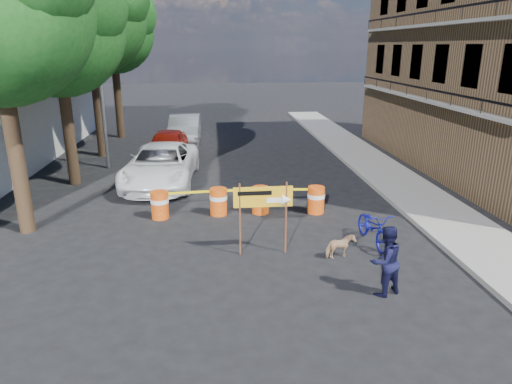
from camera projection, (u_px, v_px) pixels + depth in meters
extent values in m
plane|color=black|center=(259.00, 250.00, 12.46)|extent=(120.00, 120.00, 0.00)
cube|color=gray|center=(395.00, 181.00, 18.67)|extent=(2.40, 40.00, 0.15)
cylinder|color=#332316|center=(15.00, 149.00, 12.98)|extent=(0.44, 0.44, 5.04)
cylinder|color=#332316|center=(68.00, 125.00, 17.77)|extent=(0.44, 0.44, 4.76)
sphere|color=#184C15|center=(56.00, 28.00, 16.68)|extent=(5.00, 5.00, 5.00)
sphere|color=#184C15|center=(74.00, 2.00, 16.02)|extent=(3.75, 3.75, 3.75)
sphere|color=#184C15|center=(43.00, 48.00, 17.41)|extent=(3.50, 3.50, 3.50)
cylinder|color=#332316|center=(98.00, 103.00, 22.42)|extent=(0.44, 0.44, 5.32)
sphere|color=#184C15|center=(89.00, 16.00, 21.21)|extent=(5.40, 5.40, 5.40)
sphere|color=#184C15|center=(77.00, 34.00, 22.01)|extent=(3.78, 3.78, 3.78)
cylinder|color=#332316|center=(118.00, 96.00, 27.22)|extent=(0.44, 0.44, 4.93)
sphere|color=#184C15|center=(112.00, 31.00, 26.10)|extent=(4.80, 4.80, 4.80)
sphere|color=#184C15|center=(124.00, 14.00, 25.45)|extent=(3.60, 3.60, 3.60)
sphere|color=#184C15|center=(103.00, 44.00, 26.82)|extent=(3.36, 3.36, 3.36)
cylinder|color=gray|center=(100.00, 78.00, 19.71)|extent=(0.16, 0.16, 8.00)
cylinder|color=red|center=(160.00, 205.00, 14.67)|extent=(0.56, 0.56, 0.90)
cylinder|color=white|center=(160.00, 201.00, 14.62)|extent=(0.58, 0.58, 0.14)
cylinder|color=red|center=(219.00, 202.00, 14.98)|extent=(0.56, 0.56, 0.90)
cylinder|color=white|center=(218.00, 197.00, 14.94)|extent=(0.58, 0.58, 0.14)
cylinder|color=red|center=(260.00, 200.00, 15.13)|extent=(0.56, 0.56, 0.90)
cylinder|color=white|center=(260.00, 196.00, 15.09)|extent=(0.58, 0.58, 0.14)
cylinder|color=red|center=(316.00, 200.00, 15.15)|extent=(0.56, 0.56, 0.90)
cylinder|color=white|center=(316.00, 196.00, 15.11)|extent=(0.58, 0.58, 0.14)
cylinder|color=#592D19|center=(240.00, 220.00, 11.91)|extent=(0.05, 0.05, 1.99)
cylinder|color=#592D19|center=(286.00, 218.00, 12.04)|extent=(0.05, 0.05, 1.99)
cube|color=gold|center=(263.00, 197.00, 11.79)|extent=(1.55, 0.05, 0.55)
cube|color=white|center=(275.00, 200.00, 11.83)|extent=(0.44, 0.02, 0.13)
cone|color=white|center=(286.00, 200.00, 11.86)|extent=(0.25, 0.29, 0.29)
cube|color=black|center=(255.00, 193.00, 11.71)|extent=(0.89, 0.02, 0.11)
imported|color=black|center=(385.00, 261.00, 10.04)|extent=(0.96, 0.87, 1.62)
imported|color=#1519AA|center=(374.00, 212.00, 12.59)|extent=(0.75, 1.06, 1.93)
imported|color=tan|center=(340.00, 247.00, 11.91)|extent=(0.84, 0.57, 0.65)
imported|color=white|center=(161.00, 165.00, 18.25)|extent=(2.94, 5.80, 1.57)
imported|color=maroon|center=(167.00, 146.00, 22.04)|extent=(1.98, 4.44, 1.48)
imported|color=#AAABB1|center=(185.00, 129.00, 26.13)|extent=(1.75, 4.84, 1.59)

